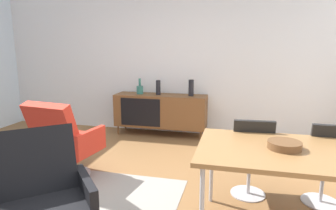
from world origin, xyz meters
name	(u,v)px	position (x,y,z in m)	size (l,w,h in m)	color
ground_plane	(105,200)	(0.00, 0.00, 0.00)	(8.32, 8.32, 0.00)	olive
wall_back	(167,55)	(0.00, 2.60, 1.40)	(6.80, 0.12, 2.80)	white
sideboard	(160,110)	(-0.04, 2.30, 0.44)	(1.60, 0.45, 0.72)	brown
vase_cobalt	(140,89)	(-0.41, 2.30, 0.80)	(0.12, 0.12, 0.27)	#337266
vase_sculptural_dark	(158,87)	(-0.08, 2.30, 0.85)	(0.08, 0.08, 0.25)	black
vase_ceramic_small	(191,88)	(0.50, 2.30, 0.86)	(0.09, 0.09, 0.28)	black
dining_table	(301,156)	(1.77, -0.16, 0.70)	(1.60, 0.90, 0.74)	olive
wooden_bowl_on_table	(284,145)	(1.64, -0.15, 0.77)	(0.26, 0.26, 0.06)	brown
dining_chair_back_left	(251,154)	(1.42, 0.40, 0.47)	(0.43, 0.45, 0.86)	black
dining_chair_back_right	(327,160)	(2.12, 0.40, 0.47)	(0.40, 0.43, 0.86)	black
lounge_chair_red	(64,140)	(-0.69, 0.37, 0.47)	(0.79, 0.74, 0.95)	red
armchair_black_shell	(37,200)	(-0.08, -0.87, 0.47)	(0.91, 0.91, 0.95)	black
area_rug	(61,207)	(-0.35, -0.24, 0.00)	(2.20, 1.70, 0.01)	gray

